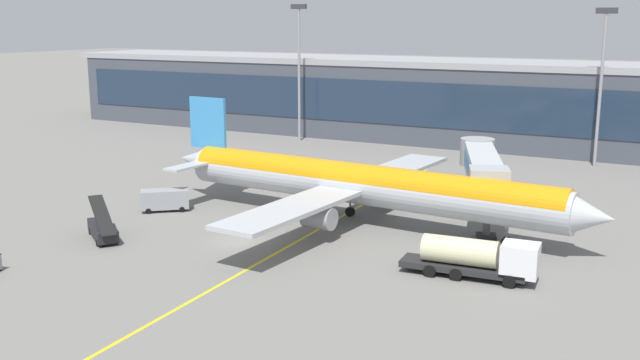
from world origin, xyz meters
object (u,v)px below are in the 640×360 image
(fuel_tanker, at_px, (478,257))
(main_airliner, at_px, (361,184))
(belt_loader, at_px, (103,229))
(crew_van, at_px, (166,199))

(fuel_tanker, bearing_deg, main_airliner, 145.84)
(belt_loader, bearing_deg, main_airliner, 40.72)
(main_airliner, distance_m, crew_van, 21.42)
(fuel_tanker, height_order, crew_van, fuel_tanker)
(main_airliner, xyz_separation_m, crew_van, (-20.55, -5.38, -2.76))
(main_airliner, height_order, crew_van, main_airliner)
(fuel_tanker, xyz_separation_m, crew_van, (-35.64, 4.86, -0.43))
(main_airliner, height_order, belt_loader, main_airliner)
(fuel_tanker, bearing_deg, crew_van, 172.23)
(belt_loader, xyz_separation_m, crew_van, (-1.58, 10.95, 0.32))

